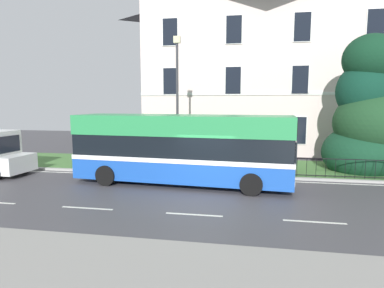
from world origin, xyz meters
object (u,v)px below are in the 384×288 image
at_px(evergreen_tree, 366,119).
at_px(litter_bin, 292,163).
at_px(georgian_townhouse, 263,71).
at_px(single_decker_bus, 182,148).
at_px(street_lamp_post, 177,95).

distance_m(evergreen_tree, litter_bin, 4.83).
bearing_deg(georgian_townhouse, evergreen_tree, -60.28).
xyz_separation_m(single_decker_bus, litter_bin, (5.43, 2.92, -1.09)).
bearing_deg(evergreen_tree, litter_bin, -161.48).
bearing_deg(street_lamp_post, georgian_townhouse, 64.73).
height_order(evergreen_tree, single_decker_bus, evergreen_tree).
bearing_deg(street_lamp_post, litter_bin, 0.85).
relative_size(single_decker_bus, litter_bin, 10.14).
height_order(georgian_townhouse, street_lamp_post, georgian_townhouse).
distance_m(evergreen_tree, single_decker_bus, 10.45).
bearing_deg(litter_bin, street_lamp_post, -179.15).
distance_m(single_decker_bus, street_lamp_post, 3.90).
height_order(evergreen_tree, street_lamp_post, evergreen_tree).
bearing_deg(single_decker_bus, georgian_townhouse, 77.03).
bearing_deg(single_decker_bus, litter_bin, 32.59).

